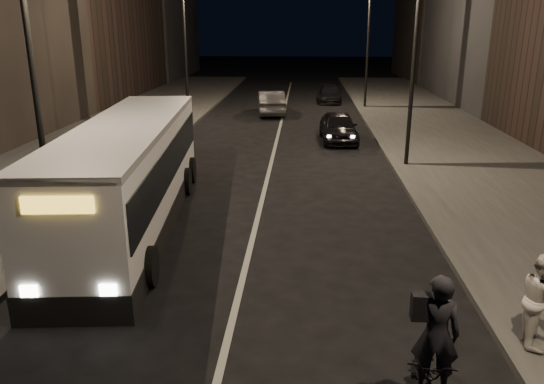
# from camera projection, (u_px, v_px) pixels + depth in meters

# --- Properties ---
(ground) EXTENTS (180.00, 180.00, 0.00)m
(ground) POSITION_uv_depth(u_px,v_px,m) (233.00, 315.00, 10.79)
(ground) COLOR black
(ground) RESTS_ON ground
(sidewalk_right) EXTENTS (7.00, 70.00, 0.16)m
(sidewalk_right) POSITION_uv_depth(u_px,v_px,m) (463.00, 155.00, 23.60)
(sidewalk_right) COLOR #383836
(sidewalk_right) RESTS_ON ground
(sidewalk_left) EXTENTS (7.00, 70.00, 0.16)m
(sidewalk_left) POSITION_uv_depth(u_px,v_px,m) (91.00, 150.00, 24.57)
(sidewalk_left) COLOR #383836
(sidewalk_left) RESTS_ON ground
(streetlight_right_mid) EXTENTS (1.20, 0.44, 8.12)m
(streetlight_right_mid) POSITION_uv_depth(u_px,v_px,m) (409.00, 32.00, 20.27)
(streetlight_right_mid) COLOR black
(streetlight_right_mid) RESTS_ON sidewalk_right
(streetlight_right_far) EXTENTS (1.20, 0.44, 8.12)m
(streetlight_right_far) POSITION_uv_depth(u_px,v_px,m) (365.00, 29.00, 35.49)
(streetlight_right_far) COLOR black
(streetlight_right_far) RESTS_ON sidewalk_right
(streetlight_left_near) EXTENTS (1.20, 0.44, 8.12)m
(streetlight_left_near) POSITION_uv_depth(u_px,v_px,m) (38.00, 37.00, 13.28)
(streetlight_left_near) COLOR black
(streetlight_left_near) RESTS_ON sidewalk_left
(streetlight_left_far) EXTENTS (1.20, 0.44, 8.12)m
(streetlight_left_far) POSITION_uv_depth(u_px,v_px,m) (189.00, 29.00, 30.40)
(streetlight_left_far) COLOR black
(streetlight_left_far) RESTS_ON sidewalk_left
(city_bus) EXTENTS (3.44, 11.44, 3.04)m
(city_bus) POSITION_uv_depth(u_px,v_px,m) (131.00, 170.00, 15.25)
(city_bus) COLOR white
(city_bus) RESTS_ON ground
(cyclist_on_bicycle) EXTENTS (1.02, 2.09, 2.30)m
(cyclist_on_bicycle) POSITION_uv_depth(u_px,v_px,m) (430.00, 362.00, 8.03)
(cyclist_on_bicycle) COLOR black
(cyclist_on_bicycle) RESTS_ON ground
(pedestrian_woman) EXTENTS (0.82, 0.96, 1.74)m
(pedestrian_woman) POSITION_uv_depth(u_px,v_px,m) (541.00, 300.00, 9.33)
(pedestrian_woman) COLOR beige
(pedestrian_woman) RESTS_ON sidewalk_right
(car_near) EXTENTS (1.93, 4.36, 1.46)m
(car_near) POSITION_uv_depth(u_px,v_px,m) (338.00, 127.00, 26.59)
(car_near) COLOR black
(car_near) RESTS_ON ground
(car_mid) EXTENTS (2.19, 4.85, 1.54)m
(car_mid) POSITION_uv_depth(u_px,v_px,m) (271.00, 103.00, 34.53)
(car_mid) COLOR #343436
(car_mid) RESTS_ON ground
(car_far) EXTENTS (1.74, 4.21, 1.22)m
(car_far) POSITION_uv_depth(u_px,v_px,m) (330.00, 94.00, 40.00)
(car_far) COLOR black
(car_far) RESTS_ON ground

